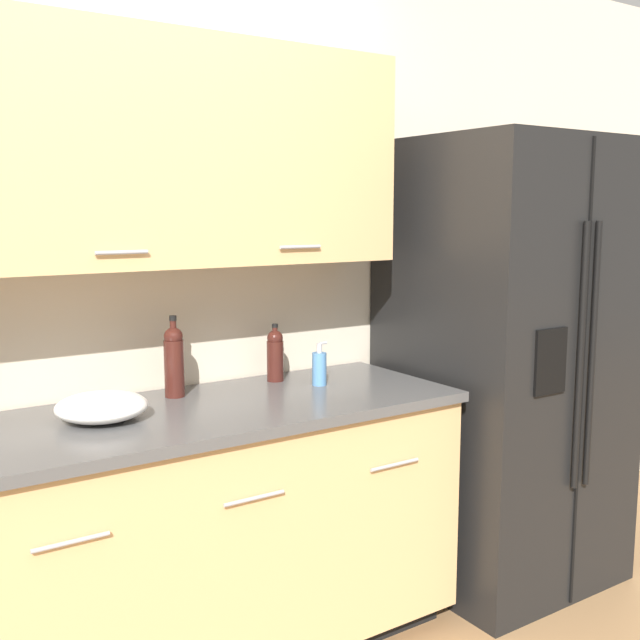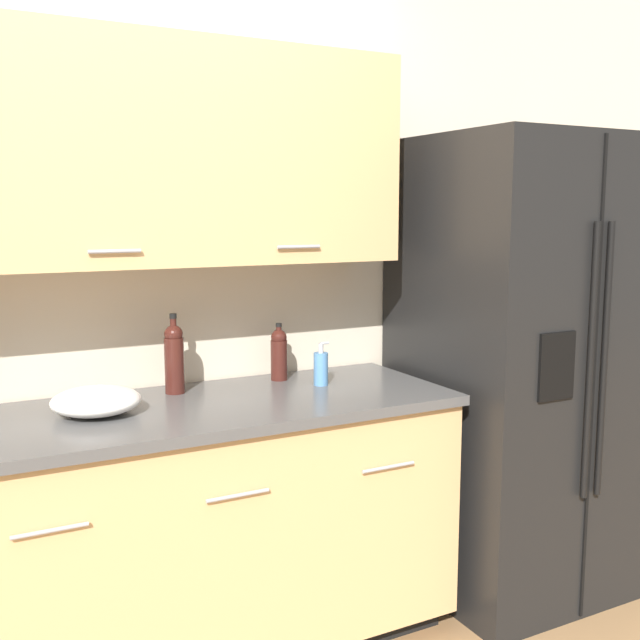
% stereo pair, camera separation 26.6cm
% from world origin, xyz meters
% --- Properties ---
extents(wall_back, '(10.00, 0.39, 2.60)m').
position_xyz_m(wall_back, '(0.06, 1.02, 1.42)').
color(wall_back, beige).
rests_on(wall_back, ground_plane).
extents(counter_unit, '(2.26, 0.64, 0.90)m').
position_xyz_m(counter_unit, '(0.21, 0.73, 0.46)').
color(counter_unit, black).
rests_on(counter_unit, ground_plane).
extents(refrigerator, '(0.82, 0.79, 1.82)m').
position_xyz_m(refrigerator, '(1.80, 0.66, 0.91)').
color(refrigerator, black).
rests_on(refrigerator, ground_plane).
extents(wine_bottle, '(0.07, 0.07, 0.28)m').
position_xyz_m(wine_bottle, '(0.44, 0.91, 1.03)').
color(wine_bottle, '#3D1914').
rests_on(wine_bottle, counter_unit).
extents(soap_dispenser, '(0.06, 0.05, 0.16)m').
position_xyz_m(soap_dispenser, '(0.95, 0.78, 0.97)').
color(soap_dispenser, '#4C7FB2').
rests_on(soap_dispenser, counter_unit).
extents(oil_bottle, '(0.06, 0.06, 0.22)m').
position_xyz_m(oil_bottle, '(0.85, 0.92, 1.00)').
color(oil_bottle, '#3D1914').
rests_on(oil_bottle, counter_unit).
extents(mixing_bowl, '(0.28, 0.28, 0.08)m').
position_xyz_m(mixing_bowl, '(0.14, 0.76, 0.94)').
color(mixing_bowl, white).
rests_on(mixing_bowl, counter_unit).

